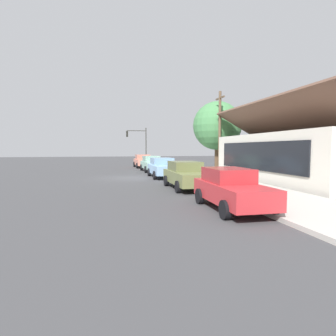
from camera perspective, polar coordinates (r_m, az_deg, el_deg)
ground_plane at (r=22.78m, az=-7.61°, el=-2.01°), size 120.00×120.00×0.00m
sidewalk_curb at (r=23.92m, az=5.88°, el=-1.51°), size 60.00×4.20×0.16m
car_coral at (r=34.99m, az=-5.10°, el=1.45°), size 4.65×2.13×1.59m
car_seafoam at (r=28.87m, az=-3.33°, el=0.91°), size 4.69×2.03×1.59m
car_skyblue at (r=22.96m, az=-1.09°, el=0.12°), size 4.56×2.08×1.59m
car_olive at (r=16.65m, az=3.77°, el=-1.38°), size 4.70×2.10×1.59m
car_cherry at (r=11.23m, az=12.68°, el=-4.10°), size 4.42×2.00×1.59m
storefront_building at (r=22.25m, az=26.22°, el=2.23°), size 13.54×8.10×5.58m
shade_tree at (r=28.98m, az=9.96°, el=8.42°), size 4.86×4.86×7.08m
traffic_light_main at (r=39.14m, az=-6.04°, el=5.63°), size 0.37×2.79×5.20m
utility_pole_wooden at (r=26.05m, az=10.46°, el=7.37°), size 1.80×0.24×7.50m
fire_hydrant_red at (r=20.85m, az=4.63°, el=-1.17°), size 0.22×0.22×0.71m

